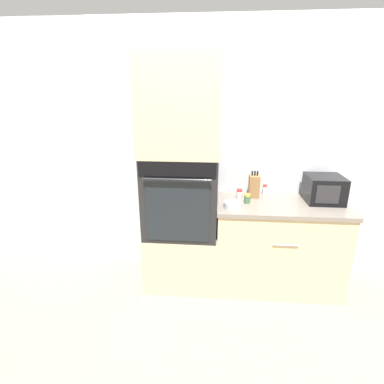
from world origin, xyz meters
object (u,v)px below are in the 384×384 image
(microwave, at_px, (324,189))
(bowl, at_px, (233,205))
(knife_block, at_px, (254,186))
(wall_oven, at_px, (182,194))
(condiment_jar_mid, at_px, (239,195))
(condiment_jar_near, at_px, (265,189))
(condiment_jar_far, at_px, (247,199))

(microwave, xyz_separation_m, bowl, (-0.85, -0.23, -0.10))
(microwave, distance_m, knife_block, 0.64)
(microwave, relative_size, bowl, 2.06)
(wall_oven, bearing_deg, microwave, 3.71)
(condiment_jar_mid, bearing_deg, wall_oven, -173.54)
(condiment_jar_near, xyz_separation_m, condiment_jar_far, (-0.20, -0.28, -0.01))
(condiment_jar_mid, height_order, condiment_jar_far, condiment_jar_mid)
(wall_oven, height_order, knife_block, wall_oven)
(microwave, bearing_deg, condiment_jar_mid, -178.21)
(wall_oven, xyz_separation_m, microwave, (1.32, 0.09, 0.06))
(condiment_jar_near, bearing_deg, condiment_jar_mid, -143.44)
(wall_oven, relative_size, knife_block, 2.90)
(bowl, bearing_deg, wall_oven, 163.38)
(knife_block, relative_size, bowl, 1.63)
(microwave, height_order, condiment_jar_mid, microwave)
(condiment_jar_far, bearing_deg, condiment_jar_near, 54.48)
(bowl, relative_size, condiment_jar_far, 1.85)
(condiment_jar_near, height_order, condiment_jar_mid, condiment_jar_mid)
(knife_block, height_order, bowl, knife_block)
(bowl, height_order, condiment_jar_near, condiment_jar_near)
(bowl, xyz_separation_m, condiment_jar_near, (0.34, 0.40, 0.02))
(knife_block, distance_m, condiment_jar_near, 0.17)
(condiment_jar_near, bearing_deg, microwave, -18.79)
(microwave, bearing_deg, condiment_jar_near, 161.21)
(wall_oven, bearing_deg, bowl, -16.62)
(microwave, xyz_separation_m, condiment_jar_near, (-0.51, 0.17, -0.07))
(bowl, height_order, condiment_jar_mid, condiment_jar_mid)
(bowl, bearing_deg, condiment_jar_near, 50.03)
(condiment_jar_far, bearing_deg, microwave, 8.34)
(wall_oven, relative_size, condiment_jar_near, 7.75)
(condiment_jar_near, relative_size, condiment_jar_far, 1.12)
(microwave, height_order, condiment_jar_far, microwave)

